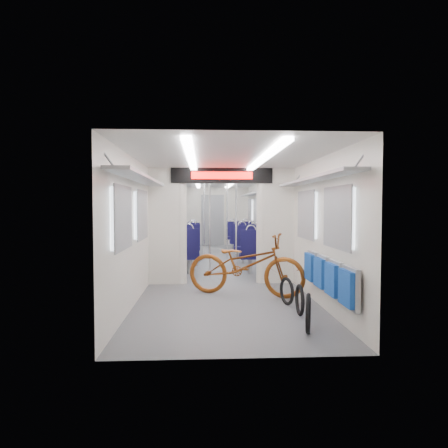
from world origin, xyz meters
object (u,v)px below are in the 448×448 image
(flip_bench, at_px, (327,276))
(bike_hoop_c, at_px, (287,293))
(stanchion_far_left, at_px, (204,220))
(stanchion_far_right, at_px, (227,220))
(bike_hoop_b, at_px, (300,302))
(bike_hoop_a, at_px, (308,315))
(seat_bay_far_right, at_px, (242,236))
(stanchion_near_left, at_px, (210,225))
(seat_bay_near_right, at_px, (255,246))
(seat_bay_near_left, at_px, (181,245))
(stanchion_near_right, at_px, (236,224))
(bicycle, at_px, (245,264))
(seat_bay_far_left, at_px, (187,236))

(flip_bench, distance_m, bike_hoop_c, 0.91)
(bike_hoop_c, xyz_separation_m, stanchion_far_left, (-1.27, 5.47, 0.96))
(stanchion_far_right, bearing_deg, stanchion_far_left, 172.66)
(bike_hoop_b, bearing_deg, bike_hoop_a, -96.28)
(seat_bay_far_right, relative_size, stanchion_far_right, 0.90)
(stanchion_far_right, bearing_deg, stanchion_near_left, -100.37)
(flip_bench, xyz_separation_m, bike_hoop_a, (-0.45, -0.69, -0.36))
(flip_bench, bearing_deg, bike_hoop_c, 120.86)
(bike_hoop_a, height_order, stanchion_near_left, stanchion_near_left)
(seat_bay_far_right, bearing_deg, seat_bay_near_right, -90.00)
(seat_bay_near_left, distance_m, stanchion_near_left, 1.75)
(stanchion_near_right, xyz_separation_m, stanchion_far_left, (-0.69, 2.85, 0.00))
(bicycle, distance_m, seat_bay_near_right, 3.15)
(flip_bench, xyz_separation_m, stanchion_far_right, (-1.04, 6.09, 0.57))
(flip_bench, relative_size, stanchion_near_right, 0.91)
(bicycle, height_order, stanchion_far_left, stanchion_far_left)
(bicycle, relative_size, stanchion_far_left, 0.90)
(bicycle, height_order, bike_hoop_a, bicycle)
(stanchion_near_left, bearing_deg, stanchion_far_right, 79.63)
(bike_hoop_c, relative_size, stanchion_near_right, 0.19)
(bike_hoop_a, distance_m, stanchion_far_left, 7.04)
(stanchion_near_right, bearing_deg, flip_bench, -73.22)
(bike_hoop_a, distance_m, stanchion_far_right, 6.87)
(bike_hoop_c, height_order, seat_bay_far_left, seat_bay_far_left)
(stanchion_far_left, xyz_separation_m, stanchion_far_right, (0.66, -0.08, 0.00))
(stanchion_near_right, height_order, stanchion_far_right, same)
(bike_hoop_c, xyz_separation_m, stanchion_far_right, (-0.62, 5.39, 0.96))
(bike_hoop_b, distance_m, stanchion_near_left, 3.39)
(bike_hoop_b, xyz_separation_m, stanchion_near_left, (-1.22, 3.01, 0.95))
(seat_bay_far_left, distance_m, stanchion_far_right, 2.43)
(bike_hoop_a, distance_m, bike_hoop_c, 1.40)
(seat_bay_far_left, bearing_deg, stanchion_far_left, -72.70)
(bike_hoop_a, relative_size, seat_bay_near_left, 0.22)
(flip_bench, xyz_separation_m, stanchion_near_right, (-1.00, 3.32, 0.57))
(bicycle, height_order, seat_bay_near_right, seat_bay_near_right)
(bicycle, relative_size, bike_hoop_a, 4.18)
(bike_hoop_b, distance_m, seat_bay_far_left, 8.23)
(stanchion_near_right, bearing_deg, seat_bay_far_left, 105.13)
(seat_bay_far_left, bearing_deg, bike_hoop_c, -75.79)
(bicycle, height_order, seat_bay_far_left, bicycle)
(bike_hoop_b, relative_size, stanchion_near_left, 0.20)
(bike_hoop_c, relative_size, stanchion_far_left, 0.19)
(seat_bay_near_right, xyz_separation_m, stanchion_far_left, (-1.28, 1.67, 0.59))
(bike_hoop_b, bearing_deg, stanchion_near_left, 112.04)
(seat_bay_near_right, bearing_deg, bike_hoop_c, -90.02)
(bike_hoop_b, xyz_separation_m, seat_bay_far_left, (-1.92, 7.99, 0.32))
(bike_hoop_b, height_order, stanchion_far_right, stanchion_far_right)
(bicycle, distance_m, stanchion_far_right, 4.73)
(bicycle, distance_m, flip_bench, 1.72)
(seat_bay_near_right, bearing_deg, seat_bay_far_right, 90.00)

